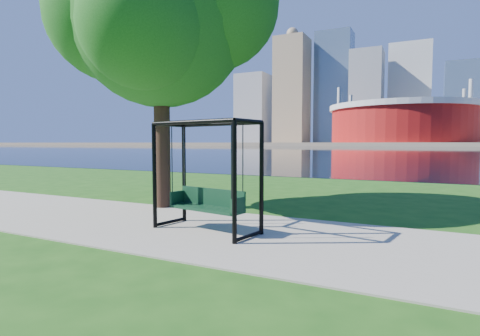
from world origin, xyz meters
The scene contains 8 objects.
ground centered at (0.00, 0.00, 0.00)m, with size 900.00×900.00×0.00m, color #1E5114.
path centered at (0.00, -0.50, 0.01)m, with size 120.00×4.00×0.03m, color #9E937F.
river centered at (0.00, 102.00, 0.01)m, with size 900.00×180.00×0.02m, color black.
far_bank centered at (0.00, 306.00, 1.00)m, with size 900.00×228.00×2.00m, color #937F60.
stadium centered at (-10.00, 235.00, 14.23)m, with size 83.00×83.00×32.00m.
skyline centered at (-4.27, 319.39, 35.89)m, with size 392.00×66.00×96.50m.
swing centered at (-0.60, -0.57, 1.11)m, with size 2.38×1.35×2.30m.
park_tree centered at (-3.29, 1.40, 5.43)m, with size 6.29×5.68×7.82m.
Camera 1 is at (3.44, -7.14, 1.85)m, focal length 28.00 mm.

